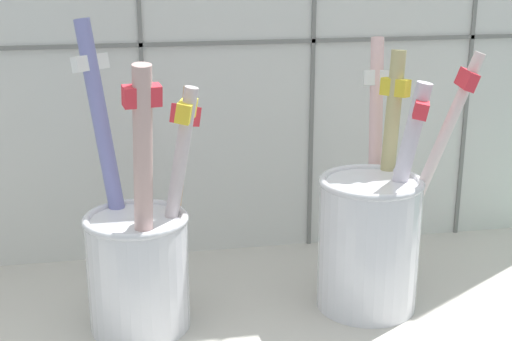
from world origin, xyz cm
name	(u,v)px	position (x,y,z in cm)	size (l,w,h in cm)	color
counter_slab	(256,328)	(0.00, 0.00, 1.00)	(64.00, 22.00, 2.00)	#BCB7AD
toothbrush_cup_left	(139,254)	(-7.42, 0.17, 6.86)	(7.81, 8.53, 19.08)	silver
toothbrush_cup_right	(372,231)	(7.81, 0.29, 7.21)	(9.91, 10.08, 17.27)	silver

